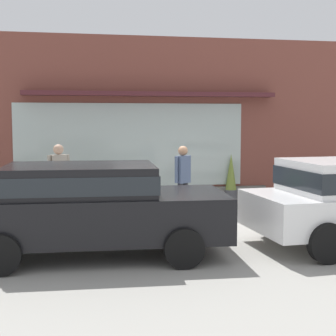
{
  "coord_description": "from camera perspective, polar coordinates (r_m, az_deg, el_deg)",
  "views": [
    {
      "loc": [
        -2.26,
        -11.3,
        2.33
      ],
      "look_at": [
        0.14,
        1.2,
        1.1
      ],
      "focal_mm": 54.87,
      "sensor_mm": 36.0,
      "label": 1
    }
  ],
  "objects": [
    {
      "name": "ground_plane",
      "position": [
        11.75,
        0.45,
        -5.93
      ],
      "size": [
        60.0,
        60.0,
        0.0
      ],
      "primitive_type": "plane",
      "color": "#9E9B93"
    },
    {
      "name": "curb_strip",
      "position": [
        11.55,
        0.65,
        -5.83
      ],
      "size": [
        14.0,
        0.24,
        0.12
      ],
      "primitive_type": "cube",
      "color": "#B2B2AD",
      "rests_on": "ground_plane"
    },
    {
      "name": "storefront",
      "position": [
        14.66,
        -2.03,
        5.26
      ],
      "size": [
        14.0,
        0.81,
        4.62
      ],
      "color": "brown",
      "rests_on": "ground_plane"
    },
    {
      "name": "fire_hydrant",
      "position": [
        12.17,
        -8.42,
        -3.66
      ],
      "size": [
        0.41,
        0.37,
        0.82
      ],
      "color": "gold",
      "rests_on": "ground_plane"
    },
    {
      "name": "pedestrian_with_handbag",
      "position": [
        11.99,
        -11.92,
        -0.83
      ],
      "size": [
        0.68,
        0.33,
        1.75
      ],
      "rotation": [
        0.0,
        0.0,
        0.35
      ],
      "color": "#333847",
      "rests_on": "ground_plane"
    },
    {
      "name": "pedestrian_passerby",
      "position": [
        11.96,
        1.66,
        -0.84
      ],
      "size": [
        0.44,
        0.36,
        1.7
      ],
      "rotation": [
        0.0,
        0.0,
        0.6
      ],
      "color": "#232328",
      "rests_on": "ground_plane"
    },
    {
      "name": "parked_car_black",
      "position": [
        8.78,
        -8.73,
        -3.97
      ],
      "size": [
        4.57,
        2.27,
        1.56
      ],
      "rotation": [
        0.0,
        0.0,
        -0.05
      ],
      "color": "black",
      "rests_on": "ground_plane"
    },
    {
      "name": "potted_plant_window_center",
      "position": [
        14.29,
        -9.5,
        -2.56
      ],
      "size": [
        0.46,
        0.46,
        0.62
      ],
      "color": "#9E6042",
      "rests_on": "ground_plane"
    },
    {
      "name": "potted_plant_doorstep",
      "position": [
        15.0,
        7.0,
        -1.01
      ],
      "size": [
        0.36,
        0.36,
        1.33
      ],
      "color": "#4C4C51",
      "rests_on": "ground_plane"
    },
    {
      "name": "potted_plant_by_entrance",
      "position": [
        14.47,
        -3.27,
        -2.35
      ],
      "size": [
        0.5,
        0.5,
        0.66
      ],
      "color": "#B7B2A3",
      "rests_on": "ground_plane"
    },
    {
      "name": "potted_plant_window_left",
      "position": [
        13.96,
        -14.17,
        -2.67
      ],
      "size": [
        0.41,
        0.41,
        0.7
      ],
      "color": "#4C4C51",
      "rests_on": "ground_plane"
    }
  ]
}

